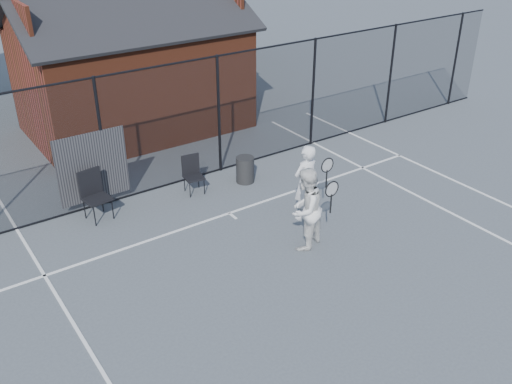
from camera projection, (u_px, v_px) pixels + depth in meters
ground at (315, 280)px, 10.61m from camera, size 80.00×80.00×0.00m
court_lines at (365, 319)px, 9.64m from camera, size 11.02×18.00×0.01m
fence at (172, 129)px, 13.40m from camera, size 22.04×3.00×3.00m
clubhouse at (133, 75)px, 16.63m from camera, size 6.50×4.36×4.19m
player_front at (306, 182)px, 12.23m from camera, size 0.79×0.60×1.72m
player_back at (305, 209)px, 11.22m from camera, size 1.02×0.91×1.73m
chair_left at (97, 197)px, 12.33m from camera, size 0.61×0.62×1.10m
chair_right at (194, 176)px, 13.44m from camera, size 0.49×0.50×0.90m
waste_bin at (245, 170)px, 14.01m from camera, size 0.49×0.49×0.66m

